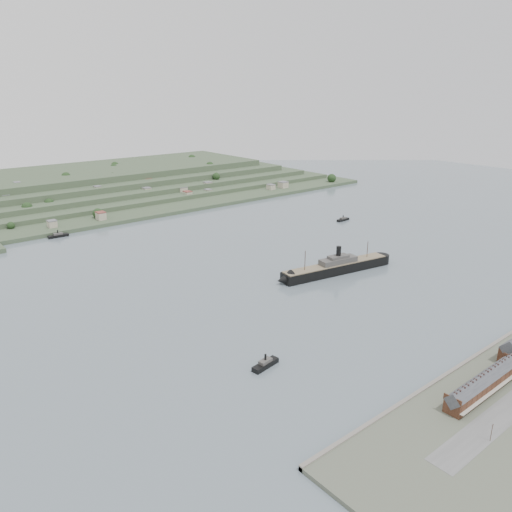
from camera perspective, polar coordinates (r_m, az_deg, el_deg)
ground at (r=364.42m, az=1.13°, el=-3.53°), size 1400.00×1400.00×0.00m
terrace_row at (r=262.41m, az=24.54°, el=-13.13°), size 55.60×9.80×11.07m
gabled_building at (r=293.88m, az=27.23°, el=-9.74°), size 10.40×10.18×14.09m
far_peninsula at (r=706.07m, az=-18.38°, el=7.47°), size 760.00×309.00×30.00m
steamship at (r=392.65m, az=8.80°, el=-1.35°), size 107.11×29.67×25.82m
tugboat at (r=264.68m, az=1.08°, el=-12.23°), size 17.21×6.96×7.53m
ferry_west at (r=520.93m, az=-21.67°, el=2.20°), size 19.27×6.15×7.14m
ferry_east at (r=553.27m, az=9.92°, el=4.15°), size 17.20×5.99×6.33m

